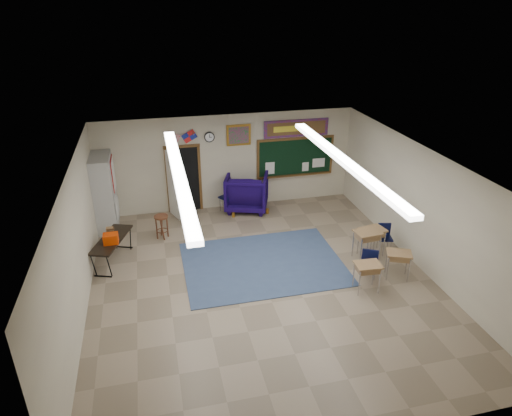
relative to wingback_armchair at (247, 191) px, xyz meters
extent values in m
plane|color=#82705A|center=(-0.52, -4.14, -0.60)|extent=(9.00, 9.00, 0.00)
cube|color=beige|center=(-0.52, 0.36, 0.90)|extent=(8.00, 0.04, 3.00)
cube|color=beige|center=(-0.52, -8.64, 0.90)|extent=(8.00, 0.04, 3.00)
cube|color=beige|center=(-4.52, -4.14, 0.90)|extent=(0.04, 9.00, 3.00)
cube|color=beige|center=(3.48, -4.14, 0.90)|extent=(0.04, 9.00, 3.00)
cube|color=silver|center=(-0.52, -4.14, 2.40)|extent=(8.00, 9.00, 0.04)
cube|color=#354766|center=(-0.32, -3.34, -0.59)|extent=(4.00, 3.00, 0.02)
cube|color=black|center=(-1.92, 0.35, 0.45)|extent=(0.95, 0.04, 2.10)
cube|color=silver|center=(-2.27, -0.09, 0.43)|extent=(0.35, 0.86, 2.05)
cube|color=brown|center=(1.68, 0.33, 0.90)|extent=(2.55, 0.05, 1.30)
cube|color=black|center=(1.68, 0.31, 0.90)|extent=(2.40, 0.03, 1.15)
cube|color=brown|center=(1.68, 0.27, 0.30)|extent=(2.40, 0.12, 0.04)
cube|color=#A51F0E|center=(1.68, 0.33, 1.85)|extent=(2.10, 0.04, 0.55)
cube|color=brown|center=(1.68, 0.32, 1.85)|extent=(1.90, 0.03, 0.40)
cube|color=#9D6A1E|center=(-0.17, 0.33, 1.75)|extent=(0.75, 0.05, 0.65)
cube|color=#A51466|center=(-0.17, 0.31, 1.75)|extent=(0.62, 0.03, 0.52)
cylinder|color=black|center=(-1.07, 0.33, 1.75)|extent=(0.32, 0.05, 0.32)
cylinder|color=white|center=(-1.07, 0.31, 1.75)|extent=(0.26, 0.02, 0.26)
cube|color=#A9A9A4|center=(-4.24, -0.29, 0.50)|extent=(0.55, 1.25, 2.20)
imported|color=#100535|center=(0.00, 0.00, 0.00)|extent=(1.63, 1.65, 1.19)
cube|color=olive|center=(2.34, -3.70, 0.17)|extent=(0.70, 0.55, 0.04)
cube|color=brown|center=(2.34, -3.70, 0.06)|extent=(0.61, 0.47, 0.13)
cube|color=olive|center=(2.54, -3.58, 0.15)|extent=(0.72, 0.60, 0.04)
cube|color=brown|center=(2.54, -3.58, 0.04)|extent=(0.62, 0.51, 0.13)
cube|color=olive|center=(1.72, -5.00, 0.09)|extent=(0.61, 0.48, 0.04)
cube|color=brown|center=(1.72, -5.00, -0.01)|extent=(0.53, 0.40, 0.12)
cube|color=olive|center=(2.68, -4.69, 0.08)|extent=(0.70, 0.62, 0.04)
cube|color=brown|center=(2.68, -4.69, -0.02)|extent=(0.60, 0.53, 0.12)
cube|color=black|center=(-4.02, -2.34, 0.05)|extent=(1.05, 1.69, 0.04)
cube|color=red|center=(-4.00, -2.57, 0.19)|extent=(0.36, 0.27, 0.25)
cylinder|color=#552C19|center=(-2.74, -1.34, 0.06)|extent=(0.39, 0.39, 0.05)
torus|color=#552C19|center=(-2.74, -1.34, -0.37)|extent=(0.32, 0.32, 0.02)
camera|label=1|loc=(-2.81, -12.98, 5.65)|focal=32.00mm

